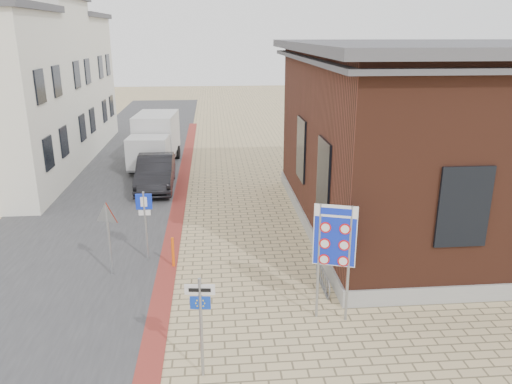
{
  "coord_description": "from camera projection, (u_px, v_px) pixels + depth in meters",
  "views": [
    {
      "loc": [
        -0.45,
        -10.7,
        7.13
      ],
      "look_at": [
        0.9,
        4.59,
        2.2
      ],
      "focal_mm": 35.0,
      "sensor_mm": 36.0,
      "label": 1
    }
  ],
  "objects": [
    {
      "name": "yield_sign",
      "position": [
        107.0,
        222.0,
        14.84
      ],
      "size": [
        0.78,
        0.37,
        2.31
      ],
      "rotation": [
        0.0,
        0.0,
        -0.39
      ],
      "color": "gray",
      "rests_on": "ground"
    },
    {
      "name": "townhouse_mid",
      "position": [
        17.0,
        82.0,
        27.12
      ],
      "size": [
        7.4,
        6.4,
        9.1
      ],
      "color": "silver",
      "rests_on": "ground"
    },
    {
      "name": "townhouse_far",
      "position": [
        51.0,
        79.0,
        32.93
      ],
      "size": [
        7.4,
        6.4,
        8.3
      ],
      "color": "silver",
      "rests_on": "ground"
    },
    {
      "name": "sedan",
      "position": [
        156.0,
        172.0,
        23.69
      ],
      "size": [
        1.78,
        4.77,
        1.56
      ],
      "primitive_type": "imported",
      "rotation": [
        0.0,
        0.0,
        0.03
      ],
      "color": "black",
      "rests_on": "ground"
    },
    {
      "name": "bike_rack",
      "position": [
        323.0,
        278.0,
        14.59
      ],
      "size": [
        0.08,
        1.8,
        0.6
      ],
      "color": "slate",
      "rests_on": "ground"
    },
    {
      "name": "border_sign",
      "position": [
        335.0,
        238.0,
        12.36
      ],
      "size": [
        1.03,
        0.37,
        3.13
      ],
      "rotation": [
        0.0,
        0.0,
        -0.32
      ],
      "color": "gray",
      "rests_on": "ground"
    },
    {
      "name": "road_strip",
      "position": [
        117.0,
        175.0,
        26.13
      ],
      "size": [
        7.0,
        60.0,
        0.02
      ],
      "primitive_type": "cube",
      "color": "#38383A",
      "rests_on": "ground"
    },
    {
      "name": "brick_building",
      "position": [
        465.0,
        134.0,
        18.69
      ],
      "size": [
        13.0,
        13.0,
        6.8
      ],
      "color": "gray",
      "rests_on": "ground"
    },
    {
      "name": "parking_sign",
      "position": [
        145.0,
        214.0,
        15.92
      ],
      "size": [
        0.51,
        0.07,
        2.34
      ],
      "rotation": [
        0.0,
        0.0,
        -0.01
      ],
      "color": "gray",
      "rests_on": "ground"
    },
    {
      "name": "bollard",
      "position": [
        173.0,
        252.0,
        15.75
      ],
      "size": [
        0.11,
        0.11,
        1.0
      ],
      "primitive_type": "cylinder",
      "rotation": [
        0.0,
        0.0,
        -0.33
      ],
      "color": "#EC5A0C",
      "rests_on": "ground"
    },
    {
      "name": "box_truck",
      "position": [
        155.0,
        140.0,
        27.66
      ],
      "size": [
        2.55,
        5.43,
        2.77
      ],
      "rotation": [
        0.0,
        0.0,
        -0.07
      ],
      "color": "slate",
      "rests_on": "ground"
    },
    {
      "name": "ground",
      "position": [
        236.0,
        334.0,
        12.37
      ],
      "size": [
        120.0,
        120.0,
        0.0
      ],
      "primitive_type": "plane",
      "color": "tan",
      "rests_on": "ground"
    },
    {
      "name": "essen_sign",
      "position": [
        201.0,
        313.0,
        10.4
      ],
      "size": [
        0.63,
        0.11,
        2.35
      ],
      "rotation": [
        0.0,
        0.0,
        -0.11
      ],
      "color": "gray",
      "rests_on": "ground"
    },
    {
      "name": "curb_strip",
      "position": [
        179.0,
        204.0,
        21.68
      ],
      "size": [
        0.6,
        40.0,
        0.02
      ],
      "primitive_type": "cube",
      "color": "maroon",
      "rests_on": "ground"
    }
  ]
}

